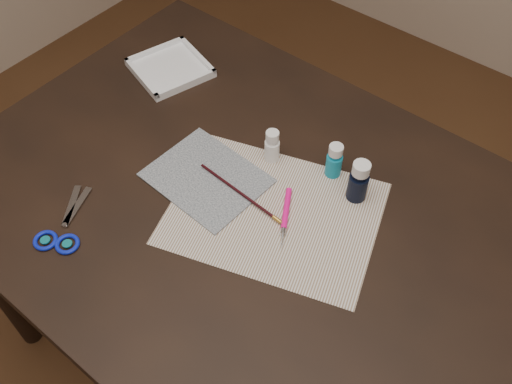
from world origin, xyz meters
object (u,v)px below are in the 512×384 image
Objects in this scene: paper at (274,213)px; paint_bottle_cyan at (334,160)px; canvas at (207,178)px; palette_tray at (170,68)px; paint_bottle_white at (272,146)px; paint_bottle_navy at (359,181)px; scissors at (65,218)px.

paint_bottle_cyan reaches higher than paper.
palette_tray reaches higher than canvas.
paint_bottle_cyan is at bearing 20.11° from paint_bottle_white.
paper is 5.20× the size of paint_bottle_white.
paint_bottle_cyan reaches higher than canvas.
palette_tray is at bearing 176.72° from paint_bottle_cyan.
palette_tray is at bearing 174.90° from paint_bottle_navy.
paint_bottle_cyan reaches higher than palette_tray.
paint_bottle_navy reaches higher than canvas.
paint_bottle_white is at bearing -173.14° from paint_bottle_navy.
paper is 0.17m from canvas.
canvas is 1.38× the size of palette_tray.
scissors is (-0.32, -0.28, 0.00)m from paper.
paint_bottle_navy reaches higher than palette_tray.
paint_bottle_navy is (0.07, -0.02, 0.01)m from paint_bottle_cyan.
paint_bottle_cyan is 0.08m from paint_bottle_navy.
scissors is 1.10× the size of palette_tray.
scissors reaches higher than paper.
scissors is at bearing -120.20° from canvas.
canvas reaches higher than paper.
canvas is at bearing -150.17° from paint_bottle_navy.
paint_bottle_cyan is at bearing -73.70° from scissors.
scissors is (-0.35, -0.44, -0.04)m from paint_bottle_cyan.
paint_bottle_white is 0.47× the size of palette_tray.
canvas is 0.30m from scissors.
canvas is 0.16m from paint_bottle_white.
palette_tray is (-0.51, 0.03, -0.03)m from paint_bottle_cyan.
canvas is 0.32m from paint_bottle_navy.
paint_bottle_cyan is at bearing 162.60° from paint_bottle_navy.
canvas is at bearing -138.19° from paint_bottle_cyan.
paper is 1.77× the size of canvas.
scissors is at bearing -119.69° from paint_bottle_white.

